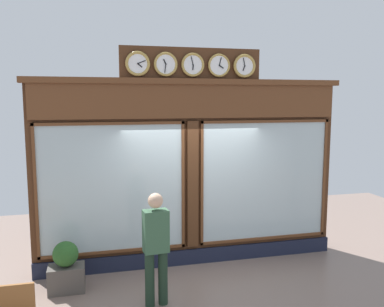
% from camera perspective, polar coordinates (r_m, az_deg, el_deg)
% --- Properties ---
extents(shop_facade, '(5.68, 0.42, 3.92)m').
position_cam_1_polar(shop_facade, '(7.40, -0.23, -2.40)').
color(shop_facade, '#4C2B16').
rests_on(shop_facade, ground_plane).
extents(pedestrian, '(0.38, 0.25, 1.69)m').
position_cam_1_polar(pedestrian, '(6.03, -5.11, -12.64)').
color(pedestrian, '#1C2F21').
rests_on(pedestrian, ground_plane).
extents(planter_box, '(0.56, 0.36, 0.41)m').
position_cam_1_polar(planter_box, '(6.98, -17.27, -16.48)').
color(planter_box, '#4C4742').
rests_on(planter_box, ground_plane).
extents(planter_shrub, '(0.40, 0.40, 0.40)m').
position_cam_1_polar(planter_shrub, '(6.83, -17.41, -13.37)').
color(planter_shrub, '#285623').
rests_on(planter_shrub, planter_box).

